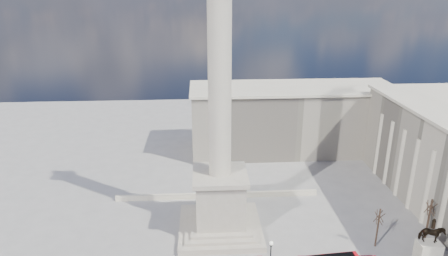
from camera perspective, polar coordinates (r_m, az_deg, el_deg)
name	(u,v)px	position (r m, az deg, el deg)	size (l,w,h in m)	color
ground	(222,247)	(67.34, -0.32, -16.64)	(180.00, 180.00, 0.00)	gray
nelsons_column	(220,161)	(65.12, -0.58, -4.79)	(14.00, 14.00, 49.85)	#ADA290
balustrade_wall	(217,195)	(80.52, -0.96, -9.58)	(40.00, 0.60, 1.10)	beige
building_northeast	(292,119)	(101.97, 9.69, 1.33)	(51.00, 17.00, 16.60)	#B3A893
equestrian_statue	(428,252)	(68.38, 27.12, -15.43)	(4.12, 3.09, 8.54)	beige
bare_tree_near	(380,216)	(68.88, 21.34, -11.57)	(1.65, 1.65, 7.23)	#332319
bare_tree_mid	(431,206)	(74.25, 27.47, -9.89)	(2.01, 2.01, 7.64)	#332319
bare_tree_far	(418,165)	(90.06, 25.99, -4.81)	(1.75, 1.75, 7.14)	#332319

